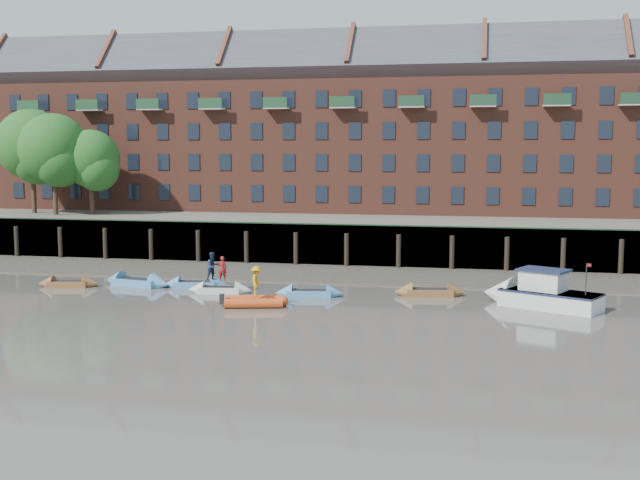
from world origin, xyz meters
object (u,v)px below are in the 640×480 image
(rowboat_1, at_px, (137,282))
(motor_launch, at_px, (531,294))
(rowboat_0, at_px, (68,284))
(person_rower_a, at_px, (222,268))
(rowboat_2, at_px, (196,284))
(person_rib_crew, at_px, (256,281))
(rowboat_3, at_px, (220,290))
(rowboat_6, at_px, (430,292))
(rib_tender, at_px, (257,301))
(person_rower_b, at_px, (213,266))
(rowboat_4, at_px, (309,293))

(rowboat_1, bearing_deg, motor_launch, 7.05)
(rowboat_0, xyz_separation_m, person_rower_a, (10.69, -0.12, 1.36))
(rowboat_2, height_order, person_rib_crew, person_rib_crew)
(rowboat_3, bearing_deg, rowboat_6, 0.24)
(rib_tender, distance_m, person_rower_b, 5.63)
(rowboat_0, distance_m, person_rower_a, 10.78)
(rowboat_6, relative_size, rib_tender, 1.21)
(motor_launch, xyz_separation_m, person_rower_a, (-18.89, 0.45, 0.84))
(rowboat_6, bearing_deg, rowboat_3, 178.30)
(rowboat_0, bearing_deg, person_rib_crew, -25.46)
(motor_launch, relative_size, person_rower_a, 4.62)
(person_rower_a, bearing_deg, rowboat_2, -47.34)
(rowboat_3, xyz_separation_m, person_rower_b, (-0.50, 0.17, 1.48))
(motor_launch, bearing_deg, person_rib_crew, 38.53)
(rowboat_1, bearing_deg, rowboat_2, 13.37)
(person_rower_a, xyz_separation_m, person_rower_b, (-0.65, 0.09, 0.12))
(motor_launch, distance_m, person_rib_crew, 15.95)
(rowboat_0, xyz_separation_m, rib_tender, (13.99, -3.79, 0.07))
(rowboat_1, height_order, person_rower_b, person_rower_b)
(rowboat_3, bearing_deg, person_rower_b, 154.21)
(rowboat_4, distance_m, motor_launch, 13.26)
(rowboat_4, bearing_deg, motor_launch, -9.68)
(motor_launch, bearing_deg, person_rower_a, 25.43)
(rowboat_2, bearing_deg, rowboat_6, -9.09)
(rowboat_0, relative_size, rowboat_2, 0.96)
(person_rower_b, height_order, person_rib_crew, person_rower_b)
(person_rib_crew, bearing_deg, rowboat_0, 64.57)
(rowboat_2, height_order, motor_launch, motor_launch)
(rowboat_0, xyz_separation_m, rowboat_6, (23.60, 1.49, 0.02))
(rowboat_2, xyz_separation_m, rowboat_6, (15.27, 0.11, 0.01))
(rowboat_3, xyz_separation_m, person_rower_a, (0.15, 0.08, 1.36))
(rowboat_2, bearing_deg, rowboat_0, 179.84)
(rowboat_0, xyz_separation_m, rowboat_4, (16.34, -0.26, 0.01))
(rowboat_6, distance_m, motor_launch, 6.34)
(rowboat_1, relative_size, motor_launch, 0.71)
(rib_tender, bearing_deg, rowboat_1, 139.14)
(rowboat_1, bearing_deg, person_rower_a, -0.70)
(person_rower_b, distance_m, person_rib_crew, 5.46)
(rowboat_0, bearing_deg, rowboat_3, -11.32)
(rowboat_2, distance_m, motor_launch, 21.34)
(rowboat_6, height_order, person_rower_b, person_rower_b)
(rowboat_0, height_order, rowboat_4, rowboat_4)
(rowboat_0, relative_size, rowboat_3, 1.00)
(rowboat_4, relative_size, rib_tender, 1.15)
(rowboat_1, xyz_separation_m, person_rower_a, (6.40, -1.33, 1.32))
(rowboat_4, relative_size, person_rib_crew, 2.46)
(person_rower_b, relative_size, person_rib_crew, 1.02)
(rowboat_1, distance_m, rowboat_3, 6.41)
(person_rower_b, xyz_separation_m, person_rib_crew, (3.94, -3.78, -0.21))
(rib_tender, bearing_deg, person_rib_crew, -120.25)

